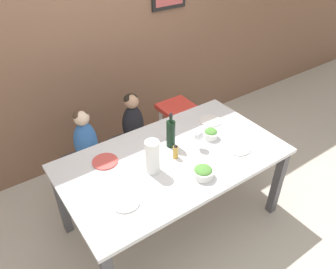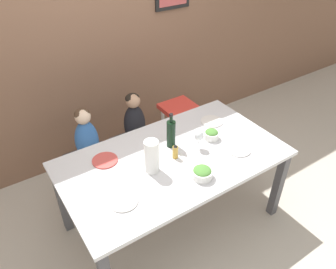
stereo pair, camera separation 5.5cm
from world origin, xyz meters
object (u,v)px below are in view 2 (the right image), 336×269
Objects in this scene: dinner_plate_front_right at (239,149)px; chair_far_left at (91,164)px; chair_right_highchair at (179,118)px; wine_bottle at (171,133)px; chair_far_center at (136,146)px; paper_towel_roll at (152,157)px; salad_bowl_large at (202,173)px; salad_bowl_small at (211,134)px; dinner_plate_back_left at (105,160)px; dinner_plate_back_right at (212,121)px; wine_glass_near at (199,136)px; dinner_plate_front_left at (123,201)px; person_child_center at (134,119)px; person_child_left at (86,136)px.

chair_far_left is at bearing 135.07° from dinner_plate_front_right.
wine_bottle is at bearing -130.13° from chair_right_highchair.
chair_far_center is 0.98m from paper_towel_roll.
salad_bowl_large is at bearing -116.76° from chair_right_highchair.
wine_bottle is 0.38m from salad_bowl_small.
dinner_plate_back_right is (1.08, -0.04, 0.00)m from dinner_plate_back_left.
chair_far_center is 0.79m from wine_bottle.
dinner_plate_back_right is (1.05, -0.52, 0.39)m from chair_far_left.
wine_glass_near is 0.83m from dinner_plate_front_left.
chair_far_center is 3.42× the size of salad_bowl_small.
chair_far_center is 2.20× the size of dinner_plate_back_right.
dinner_plate_back_right is (0.01, -0.52, 0.23)m from chair_right_highchair.
paper_towel_roll is at bearing -73.45° from chair_far_left.
dinner_plate_front_right is (0.09, -0.25, -0.04)m from salad_bowl_small.
chair_far_center is at bearing 118.01° from salad_bowl_small.
dinner_plate_front_left is at bearing -140.22° from chair_right_highchair.
wine_bottle reaches higher than person_child_center.
person_child_left is at bearing 179.96° from chair_right_highchair.
salad_bowl_small is at bearing 14.62° from wine_glass_near.
dinner_plate_front_right is (-0.07, -0.97, 0.23)m from chair_right_highchair.
chair_far_left is at bearing 153.92° from dinner_plate_back_right.
salad_bowl_large is (0.01, -1.05, 0.43)m from chair_far_center.
paper_towel_roll is (0.23, -0.78, 0.53)m from chair_far_left.
dinner_plate_front_right is (0.97, -0.97, 0.39)m from chair_far_left.
dinner_plate_front_right is (0.47, -0.97, 0.06)m from person_child_center.
paper_towel_roll is 0.42m from dinner_plate_back_left.
paper_towel_roll is at bearing -148.78° from wine_bottle.
chair_far_center is at bearing 57.57° from dinner_plate_front_left.
salad_bowl_large is at bearing -123.44° from wine_glass_near.
person_child_center is at bearing 136.93° from dinner_plate_back_right.
paper_towel_roll is at bearing -161.90° from dinner_plate_back_right.
person_child_center is 0.63m from wine_bottle.
dinner_plate_front_right is at bearing -70.81° from salad_bowl_small.
dinner_plate_front_left is (-0.10, -0.95, 0.06)m from person_child_left.
dinner_plate_front_left is (-0.61, 0.11, -0.04)m from salad_bowl_large.
wine_glass_near is (0.70, -0.76, 0.51)m from chair_far_left.
wine_glass_near reaches higher than dinner_plate_back_right.
dinner_plate_front_right reaches higher than chair_far_left.
salad_bowl_large is at bearing -135.36° from dinner_plate_back_right.
wine_bottle reaches higher than salad_bowl_small.
salad_bowl_large reaches higher than dinner_plate_front_left.
wine_bottle is 2.41× the size of salad_bowl_small.
dinner_plate_front_right is (-0.08, -0.45, 0.00)m from dinner_plate_back_right.
salad_bowl_small reaches higher than dinner_plate_back_left.
person_child_center is at bearing 104.76° from wine_glass_near.
dinner_plate_back_right is at bearing 18.10° from paper_towel_roll.
chair_far_center is 2.80× the size of salad_bowl_large.
chair_right_highchair is at bearing 49.87° from wine_bottle.
dinner_plate_back_right reaches higher than chair_far_left.
wine_bottle is at bearing -87.29° from chair_far_center.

